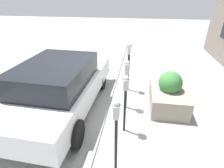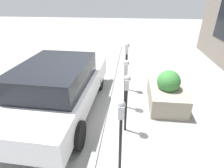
# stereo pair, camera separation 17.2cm
# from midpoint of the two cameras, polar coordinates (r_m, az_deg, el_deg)

# --- Properties ---
(ground_plane) EXTENTS (40.00, 40.00, 0.00)m
(ground_plane) POSITION_cam_midpoint_polar(r_m,az_deg,el_deg) (4.66, -2.82, -10.32)
(ground_plane) COLOR #999993
(curb_strip) EXTENTS (14.02, 0.16, 0.04)m
(curb_strip) POSITION_cam_midpoint_polar(r_m,az_deg,el_deg) (4.66, -3.81, -10.05)
(curb_strip) COLOR gray
(curb_strip) RESTS_ON ground_plane
(parking_meter_nearest) EXTENTS (0.14, 0.12, 1.48)m
(parking_meter_nearest) POSITION_cam_midpoint_polar(r_m,az_deg,el_deg) (2.77, 1.12, -13.11)
(parking_meter_nearest) COLOR black
(parking_meter_nearest) RESTS_ON ground_plane
(parking_meter_second) EXTENTS (0.17, 0.15, 1.41)m
(parking_meter_second) POSITION_cam_midpoint_polar(r_m,az_deg,el_deg) (3.65, 3.45, -2.50)
(parking_meter_second) COLOR black
(parking_meter_second) RESTS_ON ground_plane
(parking_meter_middle) EXTENTS (0.17, 0.15, 1.39)m
(parking_meter_middle) POSITION_cam_midpoint_polar(r_m,az_deg,el_deg) (4.51, 3.44, 2.73)
(parking_meter_middle) COLOR black
(parking_meter_middle) RESTS_ON ground_plane
(parking_meter_fourth) EXTENTS (0.18, 0.16, 1.56)m
(parking_meter_fourth) POSITION_cam_midpoint_polar(r_m,az_deg,el_deg) (5.42, 3.86, 8.31)
(parking_meter_fourth) COLOR black
(parking_meter_fourth) RESTS_ON ground_plane
(planter_box) EXTENTS (1.45, 0.95, 1.05)m
(planter_box) POSITION_cam_midpoint_polar(r_m,az_deg,el_deg) (5.09, 16.53, -2.82)
(planter_box) COLOR gray
(planter_box) RESTS_ON ground_plane
(parked_car_front) EXTENTS (4.11, 1.90, 1.39)m
(parked_car_front) POSITION_cam_midpoint_polar(r_m,az_deg,el_deg) (4.72, -18.06, -0.87)
(parked_car_front) COLOR silver
(parked_car_front) RESTS_ON ground_plane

